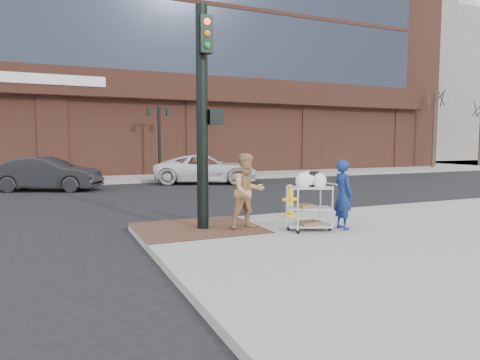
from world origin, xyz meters
name	(u,v)px	position (x,y,z in m)	size (l,w,h in m)	color
ground	(237,240)	(0.00, 0.00, 0.00)	(220.00, 220.00, 0.00)	black
sidewalk_far	(226,163)	(12.50, 32.00, 0.07)	(65.00, 36.00, 0.15)	gray
brick_curb_ramp	(198,228)	(-0.60, 0.90, 0.16)	(2.80, 2.40, 0.01)	#4A2B22
bank_building	(152,8)	(5.00, 31.00, 14.15)	(42.00, 26.00, 28.00)	brown
filler_block	(394,93)	(40.00, 38.00, 9.00)	(14.00, 20.00, 18.00)	slate
bare_tree_a	(436,89)	(24.00, 16.50, 6.27)	(1.80, 1.80, 7.20)	#382B21
lamp_post	(159,134)	(2.00, 16.00, 2.62)	(1.32, 0.22, 4.00)	black
traffic_signal_pole	(203,111)	(-0.48, 0.77, 2.83)	(0.61, 0.51, 5.00)	black
woman_blue	(343,194)	(2.42, -0.52, 0.95)	(0.58, 0.38, 1.59)	navy
pedestrian_tan	(248,191)	(0.44, 0.38, 1.02)	(0.84, 0.66, 1.73)	tan
sedan_dark	(47,174)	(-3.89, 12.13, 0.74)	(1.58, 4.52, 1.49)	black
minivan_white	(207,169)	(3.69, 12.62, 0.75)	(2.48, 5.38, 1.50)	silver
utility_cart	(310,204)	(1.62, -0.37, 0.75)	(1.09, 0.85, 1.33)	#AFAEB4
fire_hydrant	(290,200)	(2.15, 1.42, 0.59)	(0.41, 0.28, 0.86)	yellow
newsbox_blue	(27,172)	(-4.84, 15.08, 0.67)	(0.44, 0.40, 1.04)	blue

